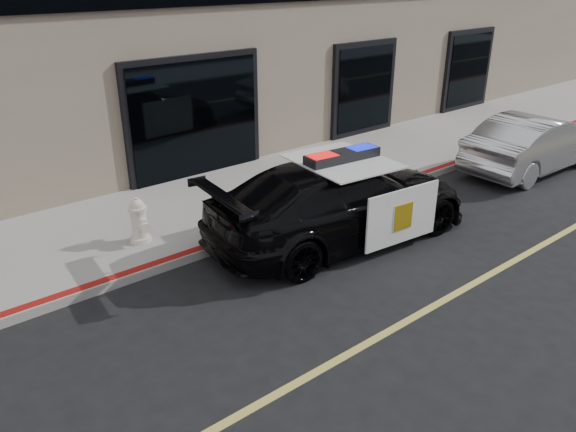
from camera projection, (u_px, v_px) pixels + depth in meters
ground at (478, 281)px, 9.02m from camera, size 120.00×120.00×0.00m
sidewalk_n at (276, 186)px, 12.70m from camera, size 60.00×3.50×0.15m
police_car at (341, 200)px, 10.15m from camera, size 3.11×5.57×1.69m
silver_sedan at (535, 143)px, 13.64m from camera, size 1.64×4.27×1.39m
fire_hydrant at (139, 221)px, 9.85m from camera, size 0.37×0.52×0.82m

